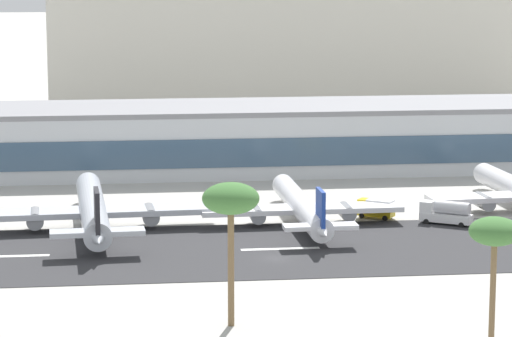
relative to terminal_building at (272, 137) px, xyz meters
The scene contains 12 objects.
ground_plane 75.16m from the terminal_building, 96.75° to the right, with size 1400.00×1400.00×0.00m, color #B2AFA8.
runway_strip 69.52m from the terminal_building, 97.30° to the right, with size 800.00×35.13×0.08m, color #2D2D30.
runway_centreline_dash_3 83.96m from the terminal_building, 124.90° to the right, with size 12.00×1.20×0.01m, color white.
runway_centreline_dash_4 69.36m from the terminal_building, 96.13° to the right, with size 12.00×1.20×0.01m, color white.
terminal_building is the anchor object (origin of this frame).
distant_hotel_block 98.18m from the terminal_building, 79.21° to the left, with size 134.27×26.43×44.38m, color beige.
airliner_black_tail_gate_0 63.67m from the terminal_building, 124.08° to the right, with size 41.21×48.48×10.11m.
airliner_navy_tail_gate_1 52.79m from the terminal_building, 91.72° to the right, with size 33.42×43.15×9.00m.
service_box_truck_0 50.26m from the terminal_building, 76.67° to the right, with size 6.33×5.30×3.25m.
service_fuel_truck_1 59.11m from the terminal_building, 68.10° to the right, with size 8.59×6.71×3.95m.
palm_tree_0 108.33m from the terminal_building, 99.82° to the right, with size 6.86×6.86×17.59m.
palm_tree_2 119.29m from the terminal_building, 85.10° to the right, with size 5.86×5.86×15.35m.
Camera 1 is at (-23.32, -178.37, 45.38)m, focal length 88.63 mm.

